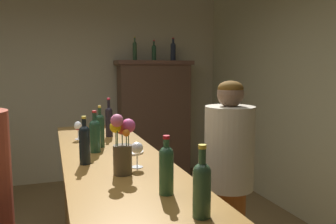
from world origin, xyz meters
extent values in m
cube|color=#BBB28F|center=(0.00, 2.94, 1.41)|extent=(5.29, 0.12, 2.83)
cube|color=brown|center=(0.41, 0.08, 1.03)|extent=(0.68, 2.59, 0.05)
cube|color=brown|center=(1.49, 2.65, 0.89)|extent=(1.06, 0.35, 1.78)
cube|color=brown|center=(1.49, 2.65, 1.75)|extent=(1.14, 0.41, 0.06)
cylinder|color=black|center=(0.21, -0.10, 1.16)|extent=(0.07, 0.07, 0.21)
sphere|color=black|center=(0.21, -0.10, 1.27)|extent=(0.07, 0.07, 0.07)
cylinder|color=black|center=(0.21, -0.10, 1.31)|extent=(0.03, 0.03, 0.08)
cylinder|color=gold|center=(0.21, -0.10, 1.35)|extent=(0.03, 0.03, 0.02)
cylinder|color=#274B2E|center=(0.53, -0.76, 1.16)|extent=(0.07, 0.07, 0.20)
sphere|color=#274B2E|center=(0.53, -0.76, 1.25)|extent=(0.07, 0.07, 0.07)
cylinder|color=#274B2E|center=(0.53, -0.76, 1.29)|extent=(0.03, 0.03, 0.07)
cylinder|color=#B4161E|center=(0.53, -0.76, 1.33)|extent=(0.03, 0.03, 0.02)
cylinder|color=#183622|center=(0.31, 0.19, 1.15)|extent=(0.08, 0.08, 0.20)
sphere|color=#183622|center=(0.31, 0.19, 1.25)|extent=(0.08, 0.08, 0.08)
cylinder|color=#183622|center=(0.31, 0.19, 1.30)|extent=(0.03, 0.03, 0.09)
cylinder|color=#A82222|center=(0.31, 0.19, 1.35)|extent=(0.03, 0.03, 0.02)
cylinder|color=black|center=(0.50, 0.73, 1.17)|extent=(0.06, 0.06, 0.23)
sphere|color=black|center=(0.50, 0.73, 1.29)|extent=(0.06, 0.06, 0.06)
cylinder|color=black|center=(0.50, 0.73, 1.34)|extent=(0.03, 0.03, 0.10)
cylinder|color=#AC1627|center=(0.50, 0.73, 1.39)|extent=(0.03, 0.03, 0.02)
cylinder|color=#2F4E31|center=(0.58, -1.04, 1.15)|extent=(0.07, 0.07, 0.19)
sphere|color=#2F4E31|center=(0.58, -1.04, 1.24)|extent=(0.07, 0.07, 0.07)
cylinder|color=#2F4E31|center=(0.58, -1.04, 1.29)|extent=(0.03, 0.03, 0.10)
cylinder|color=gold|center=(0.58, -1.04, 1.35)|extent=(0.03, 0.03, 0.02)
cylinder|color=#1A351F|center=(0.37, 0.34, 1.17)|extent=(0.07, 0.07, 0.22)
sphere|color=#1A351F|center=(0.37, 0.34, 1.28)|extent=(0.07, 0.07, 0.07)
cylinder|color=#1A351F|center=(0.37, 0.34, 1.32)|extent=(0.02, 0.02, 0.08)
cylinder|color=gold|center=(0.37, 0.34, 1.37)|extent=(0.02, 0.02, 0.02)
cylinder|color=white|center=(0.50, -0.28, 1.06)|extent=(0.07, 0.07, 0.00)
cylinder|color=white|center=(0.50, -0.28, 1.10)|extent=(0.01, 0.01, 0.08)
ellipsoid|color=white|center=(0.50, -0.28, 1.18)|extent=(0.07, 0.07, 0.07)
cylinder|color=white|center=(0.23, 0.69, 1.06)|extent=(0.06, 0.06, 0.00)
cylinder|color=white|center=(0.23, 0.69, 1.10)|extent=(0.01, 0.01, 0.07)
ellipsoid|color=white|center=(0.23, 0.69, 1.17)|extent=(0.06, 0.06, 0.08)
ellipsoid|color=maroon|center=(0.23, 0.69, 1.15)|extent=(0.05, 0.05, 0.03)
cylinder|color=#453A27|center=(0.39, -0.38, 1.14)|extent=(0.11, 0.11, 0.17)
cylinder|color=#38602D|center=(0.43, -0.37, 1.24)|extent=(0.01, 0.01, 0.17)
sphere|color=#BF3F78|center=(0.43, -0.37, 1.33)|extent=(0.08, 0.08, 0.08)
cylinder|color=#38602D|center=(0.40, -0.36, 1.24)|extent=(0.01, 0.01, 0.16)
sphere|color=#CF442C|center=(0.40, -0.36, 1.32)|extent=(0.07, 0.07, 0.07)
cylinder|color=#38602D|center=(0.36, -0.37, 1.24)|extent=(0.01, 0.01, 0.17)
sphere|color=yellow|center=(0.36, -0.37, 1.33)|extent=(0.07, 0.07, 0.07)
cylinder|color=#38602D|center=(0.36, -0.40, 1.26)|extent=(0.01, 0.01, 0.21)
sphere|color=#C85B7F|center=(0.36, -0.40, 1.37)|extent=(0.07, 0.07, 0.07)
cylinder|color=#38602D|center=(0.41, -0.41, 1.23)|extent=(0.01, 0.01, 0.14)
sphere|color=orange|center=(0.41, -0.41, 1.30)|extent=(0.04, 0.04, 0.04)
cylinder|color=white|center=(0.55, 0.09, 1.06)|extent=(0.19, 0.19, 0.01)
cylinder|color=#2E4D2D|center=(1.20, 2.65, 1.90)|extent=(0.06, 0.06, 0.24)
sphere|color=#2E4D2D|center=(1.20, 2.65, 2.01)|extent=(0.06, 0.06, 0.06)
cylinder|color=#2E4D2D|center=(1.20, 2.65, 2.06)|extent=(0.02, 0.02, 0.09)
cylinder|color=gold|center=(1.20, 2.65, 2.11)|extent=(0.02, 0.02, 0.02)
cylinder|color=#22462B|center=(1.50, 2.65, 1.88)|extent=(0.07, 0.07, 0.20)
sphere|color=#22462B|center=(1.50, 2.65, 1.97)|extent=(0.07, 0.07, 0.07)
cylinder|color=#22462B|center=(1.50, 2.65, 2.02)|extent=(0.02, 0.02, 0.09)
cylinder|color=#B1202B|center=(1.50, 2.65, 2.07)|extent=(0.03, 0.03, 0.02)
cylinder|color=#1E2434|center=(1.80, 2.65, 1.89)|extent=(0.08, 0.08, 0.23)
sphere|color=#1E2434|center=(1.80, 2.65, 2.01)|extent=(0.08, 0.08, 0.08)
cylinder|color=#1E2434|center=(1.80, 2.65, 2.06)|extent=(0.03, 0.03, 0.10)
cylinder|color=#B1241E|center=(1.80, 2.65, 2.11)|extent=(0.04, 0.04, 0.02)
cylinder|color=#B4A98F|center=(1.21, -0.15, 1.10)|extent=(0.35, 0.35, 0.59)
sphere|color=brown|center=(1.21, -0.15, 1.48)|extent=(0.19, 0.19, 0.19)
ellipsoid|color=#5A3B12|center=(1.21, -0.15, 1.52)|extent=(0.18, 0.18, 0.10)
camera|label=1|loc=(0.03, -2.23, 1.65)|focal=36.24mm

